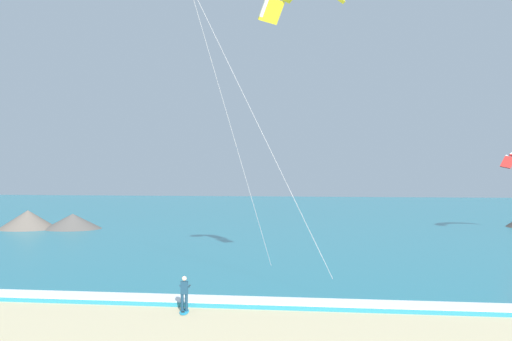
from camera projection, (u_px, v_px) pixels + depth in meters
name	position (u px, v px, depth m)	size (l,w,h in m)	color
sea	(318.00, 215.00, 88.64)	(200.00, 120.00, 0.20)	teal
surf_foam	(276.00, 301.00, 30.19)	(200.00, 1.81, 0.04)	white
surfboard	(184.00, 312.00, 28.77)	(0.66, 1.45, 0.09)	#239EC6
kitesurfer	(184.00, 292.00, 28.78)	(0.57, 0.57, 1.69)	#143347
headland_left	(48.00, 221.00, 67.42)	(11.85, 7.67, 2.24)	#665B51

